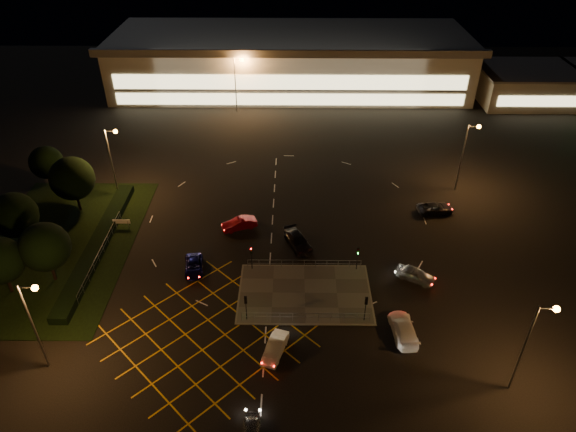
{
  "coord_description": "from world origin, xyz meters",
  "views": [
    {
      "loc": [
        0.6,
        -43.25,
        38.54
      ],
      "look_at": [
        0.06,
        9.99,
        2.0
      ],
      "focal_mm": 32.0,
      "sensor_mm": 36.0,
      "label": 1
    }
  ],
  "objects_px": {
    "signal_se": "(366,304)",
    "car_queue_white": "(275,348)",
    "car_circ_red": "(239,224)",
    "car_approach_white": "(403,329)",
    "car_far_dkgrey": "(298,241)",
    "car_right_silver": "(415,274)",
    "car_left_blue": "(194,266)",
    "car_east_grey": "(435,208)",
    "signal_sw": "(246,303)",
    "signal_ne": "(358,254)",
    "signal_nw": "(251,253)"
  },
  "relations": [
    {
      "from": "signal_nw",
      "to": "car_queue_white",
      "type": "height_order",
      "value": "signal_nw"
    },
    {
      "from": "car_queue_white",
      "to": "car_east_grey",
      "type": "distance_m",
      "value": 31.85
    },
    {
      "from": "signal_nw",
      "to": "car_right_silver",
      "type": "relative_size",
      "value": 0.71
    },
    {
      "from": "signal_sw",
      "to": "car_queue_white",
      "type": "xyz_separation_m",
      "value": [
        3.05,
        -4.24,
        -1.66
      ]
    },
    {
      "from": "car_far_dkgrey",
      "to": "car_right_silver",
      "type": "height_order",
      "value": "car_far_dkgrey"
    },
    {
      "from": "car_queue_white",
      "to": "car_east_grey",
      "type": "xyz_separation_m",
      "value": [
        20.66,
        24.25,
        -0.03
      ]
    },
    {
      "from": "signal_sw",
      "to": "car_approach_white",
      "type": "distance_m",
      "value": 15.81
    },
    {
      "from": "car_left_blue",
      "to": "car_east_grey",
      "type": "bearing_deg",
      "value": 12.95
    },
    {
      "from": "signal_sw",
      "to": "car_far_dkgrey",
      "type": "distance_m",
      "value": 13.6
    },
    {
      "from": "car_left_blue",
      "to": "car_approach_white",
      "type": "xyz_separation_m",
      "value": [
        22.28,
        -9.54,
        0.17
      ]
    },
    {
      "from": "car_circ_red",
      "to": "car_approach_white",
      "type": "bearing_deg",
      "value": 23.1
    },
    {
      "from": "car_left_blue",
      "to": "car_east_grey",
      "type": "relative_size",
      "value": 0.91
    },
    {
      "from": "signal_nw",
      "to": "car_queue_white",
      "type": "relative_size",
      "value": 0.74
    },
    {
      "from": "signal_se",
      "to": "car_queue_white",
      "type": "bearing_deg",
      "value": 25.36
    },
    {
      "from": "signal_sw",
      "to": "car_left_blue",
      "type": "xyz_separation_m",
      "value": [
        -6.65,
        7.78,
        -1.75
      ]
    },
    {
      "from": "car_circ_red",
      "to": "car_far_dkgrey",
      "type": "bearing_deg",
      "value": 42.36
    },
    {
      "from": "car_right_silver",
      "to": "car_east_grey",
      "type": "bearing_deg",
      "value": 9.26
    },
    {
      "from": "signal_nw",
      "to": "car_far_dkgrey",
      "type": "xyz_separation_m",
      "value": [
        5.3,
        4.43,
        -1.61
      ]
    },
    {
      "from": "signal_ne",
      "to": "car_east_grey",
      "type": "bearing_deg",
      "value": 45.75
    },
    {
      "from": "car_left_blue",
      "to": "car_east_grey",
      "type": "height_order",
      "value": "car_east_grey"
    },
    {
      "from": "car_left_blue",
      "to": "car_far_dkgrey",
      "type": "relative_size",
      "value": 0.84
    },
    {
      "from": "signal_ne",
      "to": "car_queue_white",
      "type": "relative_size",
      "value": 0.74
    },
    {
      "from": "car_far_dkgrey",
      "to": "car_right_silver",
      "type": "relative_size",
      "value": 1.18
    },
    {
      "from": "signal_se",
      "to": "car_circ_red",
      "type": "xyz_separation_m",
      "value": [
        -14.17,
        16.02,
        -1.63
      ]
    },
    {
      "from": "car_circ_red",
      "to": "car_east_grey",
      "type": "height_order",
      "value": "car_circ_red"
    },
    {
      "from": "signal_ne",
      "to": "car_right_silver",
      "type": "bearing_deg",
      "value": -14.05
    },
    {
      "from": "car_queue_white",
      "to": "car_left_blue",
      "type": "bearing_deg",
      "value": 146.13
    },
    {
      "from": "signal_se",
      "to": "car_approach_white",
      "type": "xyz_separation_m",
      "value": [
        3.63,
        -1.76,
        -1.59
      ]
    },
    {
      "from": "car_approach_white",
      "to": "car_left_blue",
      "type": "bearing_deg",
      "value": -27.33
    },
    {
      "from": "signal_ne",
      "to": "car_queue_white",
      "type": "distance_m",
      "value": 15.25
    },
    {
      "from": "car_queue_white",
      "to": "car_east_grey",
      "type": "bearing_deg",
      "value": 66.8
    },
    {
      "from": "car_circ_red",
      "to": "car_east_grey",
      "type": "relative_size",
      "value": 0.93
    },
    {
      "from": "signal_sw",
      "to": "signal_se",
      "type": "height_order",
      "value": "same"
    },
    {
      "from": "car_far_dkgrey",
      "to": "car_east_grey",
      "type": "xyz_separation_m",
      "value": [
        18.41,
        7.58,
        -0.09
      ]
    },
    {
      "from": "car_far_dkgrey",
      "to": "car_east_grey",
      "type": "relative_size",
      "value": 1.08
    },
    {
      "from": "car_far_dkgrey",
      "to": "signal_se",
      "type": "bearing_deg",
      "value": -85.35
    },
    {
      "from": "signal_sw",
      "to": "car_left_blue",
      "type": "bearing_deg",
      "value": -49.46
    },
    {
      "from": "signal_nw",
      "to": "car_circ_red",
      "type": "bearing_deg",
      "value": 105.16
    },
    {
      "from": "signal_ne",
      "to": "car_circ_red",
      "type": "relative_size",
      "value": 0.7
    },
    {
      "from": "signal_nw",
      "to": "car_far_dkgrey",
      "type": "bearing_deg",
      "value": 39.91
    },
    {
      "from": "signal_se",
      "to": "car_right_silver",
      "type": "xyz_separation_m",
      "value": [
        6.39,
        6.39,
        -1.61
      ]
    },
    {
      "from": "signal_ne",
      "to": "car_east_grey",
      "type": "xyz_separation_m",
      "value": [
        11.71,
        12.02,
        -1.7
      ]
    },
    {
      "from": "car_far_dkgrey",
      "to": "car_approach_white",
      "type": "distance_m",
      "value": 17.54
    },
    {
      "from": "signal_sw",
      "to": "signal_se",
      "type": "bearing_deg",
      "value": -180.0
    },
    {
      "from": "signal_se",
      "to": "car_far_dkgrey",
      "type": "xyz_separation_m",
      "value": [
        -6.7,
        12.42,
        -1.61
      ]
    },
    {
      "from": "car_left_blue",
      "to": "signal_nw",
      "type": "bearing_deg",
      "value": -7.18
    },
    {
      "from": "car_far_dkgrey",
      "to": "signal_ne",
      "type": "bearing_deg",
      "value": -57.18
    },
    {
      "from": "signal_se",
      "to": "car_left_blue",
      "type": "height_order",
      "value": "signal_se"
    },
    {
      "from": "car_left_blue",
      "to": "car_far_dkgrey",
      "type": "bearing_deg",
      "value": 12.24
    },
    {
      "from": "signal_ne",
      "to": "car_approach_white",
      "type": "distance_m",
      "value": 10.52
    }
  ]
}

